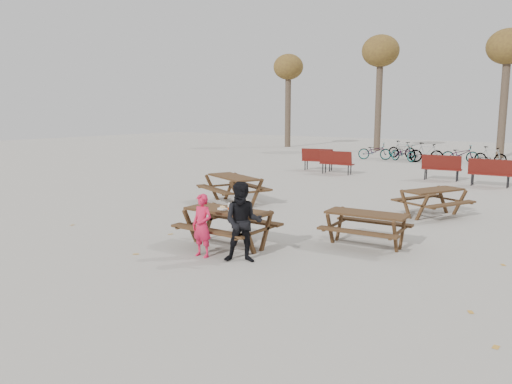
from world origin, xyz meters
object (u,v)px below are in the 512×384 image
Objects in this scene: food_tray at (223,209)px; adult at (243,222)px; picnic_table_far at (433,203)px; main_picnic_table at (228,218)px; child at (202,226)px; soda_bottle at (229,208)px; picnic_table_north at (233,190)px; picnic_table_east at (366,229)px.

food_tray is 1.11m from adult.
picnic_table_far is (1.69, 6.07, -0.38)m from adult.
adult is at bearing -170.61° from picnic_table_far.
main_picnic_table is 0.85m from child.
main_picnic_table is 10.59× the size of soda_bottle.
adult is at bearing -26.28° from picnic_table_north.
picnic_table_north reaches higher than picnic_table_east.
adult reaches higher than food_tray.
adult is at bearing -125.48° from picnic_table_east.
adult is 5.85m from picnic_table_north.
child reaches higher than picnic_table_east.
picnic_table_east is at bearing -159.28° from picnic_table_far.
picnic_table_north is at bearing 126.87° from soda_bottle.
picnic_table_far is at bearing 64.50° from main_picnic_table.
main_picnic_table is 10.00× the size of food_tray.
soda_bottle is 0.09× the size of picnic_table_north.
food_tray is 0.78m from child.
child is at bearing -177.05° from picnic_table_far.
soda_bottle is 0.11× the size of adult.
picnic_table_east is 0.84× the size of picnic_table_north.
soda_bottle is 2.85m from picnic_table_east.
soda_bottle is at bearing -144.74° from picnic_table_east.
food_tray is (-0.06, -0.09, 0.21)m from main_picnic_table.
adult is at bearing -36.00° from soda_bottle.
food_tray is at bearing -147.60° from picnic_table_east.
food_tray is 0.15× the size of child.
child reaches higher than picnic_table_far.
adult is at bearing 12.15° from child.
adult reaches higher than picnic_table_north.
food_tray is at bearing -30.62° from picnic_table_north.
food_tray is 1.06× the size of soda_bottle.
adult is at bearing -31.26° from food_tray.
adult reaches higher than soda_bottle.
soda_bottle reaches higher than main_picnic_table.
main_picnic_table is 1.49× the size of child.
soda_bottle reaches higher than food_tray.
main_picnic_table is 0.32m from soda_bottle.
food_tray reaches higher than picnic_table_far.
adult is (0.95, -0.57, -0.05)m from food_tray.
child is 6.75m from picnic_table_far.
main_picnic_table is 5.99m from picnic_table_far.
picnic_table_north reaches higher than food_tray.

